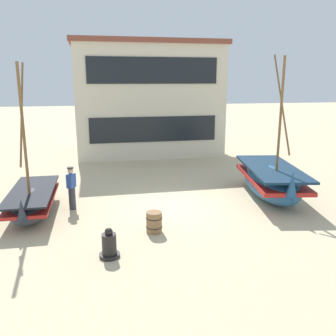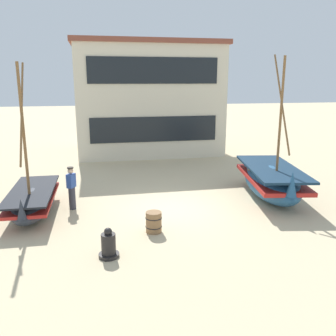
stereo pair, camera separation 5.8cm
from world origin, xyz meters
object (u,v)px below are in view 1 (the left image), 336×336
(fishing_boat_centre_large, at_px, (33,200))
(capstan_winch, at_px, (109,246))
(harbor_building_main, at_px, (146,98))
(fishing_boat_near_left, at_px, (271,181))
(wooden_barrel, at_px, (154,222))
(fisherman_by_hull, at_px, (72,189))

(fishing_boat_centre_large, xyz_separation_m, capstan_winch, (2.64, -3.99, -0.20))
(harbor_building_main, bearing_deg, fishing_boat_near_left, -72.30)
(harbor_building_main, bearing_deg, fishing_boat_centre_large, -117.48)
(wooden_barrel, distance_m, harbor_building_main, 14.61)
(fishing_boat_near_left, distance_m, fisherman_by_hull, 8.27)
(wooden_barrel, bearing_deg, fishing_boat_near_left, 25.49)
(fishing_boat_centre_large, relative_size, wooden_barrel, 7.90)
(fisherman_by_hull, height_order, capstan_winch, fisherman_by_hull)
(fishing_boat_centre_large, xyz_separation_m, harbor_building_main, (6.02, 11.57, 3.15))
(fisherman_by_hull, height_order, harbor_building_main, harbor_building_main)
(fishing_boat_near_left, xyz_separation_m, fishing_boat_centre_large, (-9.68, -0.09, -0.20))
(capstan_winch, height_order, harbor_building_main, harbor_building_main)
(fishing_boat_centre_large, height_order, capstan_winch, fishing_boat_centre_large)
(fishing_boat_near_left, height_order, capstan_winch, fishing_boat_near_left)
(wooden_barrel, bearing_deg, fisherman_by_hull, 134.44)
(fishing_boat_centre_large, distance_m, harbor_building_main, 13.42)
(capstan_winch, bearing_deg, harbor_building_main, 77.76)
(fishing_boat_near_left, xyz_separation_m, fisherman_by_hull, (-8.27, 0.19, 0.09))
(capstan_winch, xyz_separation_m, wooden_barrel, (1.53, 1.46, 0.00))
(harbor_building_main, bearing_deg, fisherman_by_hull, -112.20)
(fisherman_by_hull, bearing_deg, harbor_building_main, 67.80)
(fishing_boat_centre_large, relative_size, fisherman_by_hull, 3.28)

